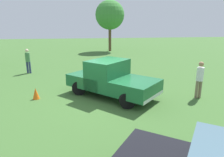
{
  "coord_description": "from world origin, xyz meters",
  "views": [
    {
      "loc": [
        0.9,
        9.19,
        3.5
      ],
      "look_at": [
        -0.47,
        -0.21,
        0.9
      ],
      "focal_mm": 32.58,
      "sensor_mm": 36.0,
      "label": 1
    }
  ],
  "objects_px": {
    "pickup_truck": "(110,78)",
    "person_bystander": "(200,78)",
    "tree_back_left": "(110,15)",
    "traffic_cone": "(36,93)",
    "person_visitor": "(28,60)"
  },
  "relations": [
    {
      "from": "pickup_truck",
      "to": "person_bystander",
      "type": "distance_m",
      "value": 4.25
    },
    {
      "from": "person_bystander",
      "to": "person_visitor",
      "type": "distance_m",
      "value": 11.31
    },
    {
      "from": "person_visitor",
      "to": "person_bystander",
      "type": "bearing_deg",
      "value": 76.65
    },
    {
      "from": "person_bystander",
      "to": "tree_back_left",
      "type": "relative_size",
      "value": 0.28
    },
    {
      "from": "pickup_truck",
      "to": "person_visitor",
      "type": "distance_m",
      "value": 7.54
    },
    {
      "from": "traffic_cone",
      "to": "pickup_truck",
      "type": "bearing_deg",
      "value": 179.28
    },
    {
      "from": "person_bystander",
      "to": "traffic_cone",
      "type": "bearing_deg",
      "value": 72.95
    },
    {
      "from": "pickup_truck",
      "to": "tree_back_left",
      "type": "distance_m",
      "value": 17.13
    },
    {
      "from": "pickup_truck",
      "to": "tree_back_left",
      "type": "height_order",
      "value": "tree_back_left"
    },
    {
      "from": "pickup_truck",
      "to": "person_visitor",
      "type": "height_order",
      "value": "pickup_truck"
    },
    {
      "from": "tree_back_left",
      "to": "traffic_cone",
      "type": "distance_m",
      "value": 18.04
    },
    {
      "from": "tree_back_left",
      "to": "pickup_truck",
      "type": "bearing_deg",
      "value": 82.32
    },
    {
      "from": "person_visitor",
      "to": "traffic_cone",
      "type": "xyz_separation_m",
      "value": [
        -1.6,
        5.46,
        -0.71
      ]
    },
    {
      "from": "tree_back_left",
      "to": "person_visitor",
      "type": "bearing_deg",
      "value": 56.33
    },
    {
      "from": "pickup_truck",
      "to": "traffic_cone",
      "type": "xyz_separation_m",
      "value": [
        3.56,
        -0.04,
        -0.63
      ]
    }
  ]
}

